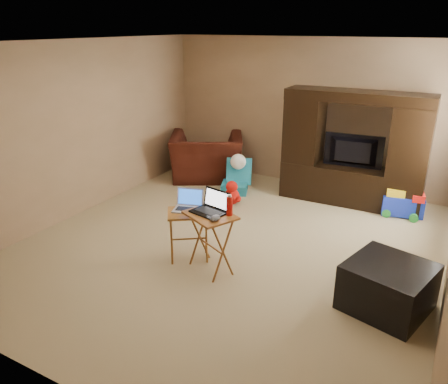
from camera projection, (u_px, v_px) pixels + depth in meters
The scene contains 19 objects.
floor at pixel (231, 244), 5.69m from camera, with size 5.50×5.50×0.00m, color #C4B388.
ceiling at pixel (233, 42), 4.79m from camera, with size 5.50×5.50×0.00m, color silver.
wall_back at pixel (306, 113), 7.49m from camera, with size 5.00×5.00×0.00m, color tan.
wall_front at pixel (45, 248), 2.99m from camera, with size 5.00×5.00×0.00m, color tan.
wall_left at pixel (80, 129), 6.36m from camera, with size 5.50×5.50×0.00m, color tan.
entertainment_center at pixel (353, 149), 6.72m from camera, with size 2.16×0.54×1.77m, color black.
television at pixel (352, 152), 6.70m from camera, with size 0.90×0.12×0.52m, color black.
recliner at pixel (207, 157), 7.98m from camera, with size 1.27×1.11×0.83m, color #41160E.
child_rocker at pixel (235, 176), 7.35m from camera, with size 0.43×0.49×0.57m, color teal, non-canonical shape.
plush_toy at pixel (232, 193), 6.89m from camera, with size 0.35×0.29×0.39m, color red, non-canonical shape.
push_toy at pixel (403, 202), 6.47m from camera, with size 0.59×0.42×0.44m, color #1932CE, non-canonical shape.
ottoman at pixel (388, 287), 4.34m from camera, with size 0.75×0.75×0.48m, color black.
tray_table_left at pixel (189, 236), 5.23m from camera, with size 0.48×0.38×0.62m, color #A56628.
tray_table_right at pixel (211, 242), 4.98m from camera, with size 0.54×0.43×0.71m, color #945523.
laptop_left at pixel (187, 201), 5.12m from camera, with size 0.33×0.27×0.24m, color #BAB9BE.
laptop_right at pixel (208, 203), 4.85m from camera, with size 0.37×0.30×0.24m, color black.
mouse_left at pixel (199, 215), 4.97m from camera, with size 0.08×0.13×0.05m, color silver.
mouse_right at pixel (215, 218), 4.69m from camera, with size 0.09×0.14×0.06m, color #3D3D42.
water_bottle at pixel (230, 206), 4.79m from camera, with size 0.07×0.07×0.22m, color red.
Camera 1 is at (2.34, -4.48, 2.68)m, focal length 35.00 mm.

